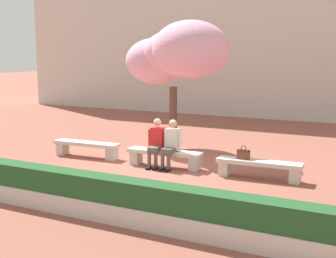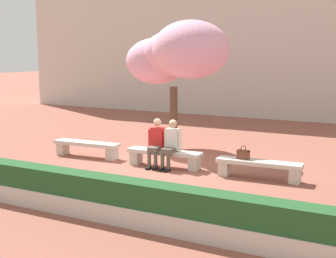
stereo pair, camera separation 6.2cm
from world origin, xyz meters
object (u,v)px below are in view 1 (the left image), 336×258
at_px(person_seated_right, 171,142).
at_px(stone_bench_near_west, 165,155).
at_px(stone_bench_west_end, 86,147).
at_px(cherry_tree_main, 176,54).
at_px(person_seated_left, 156,141).
at_px(stone_bench_center, 259,166).
at_px(handbag, 243,154).

bearing_deg(person_seated_right, stone_bench_near_west, 167.02).
distance_m(stone_bench_west_end, cherry_tree_main, 3.94).
bearing_deg(person_seated_left, person_seated_right, -0.13).
xyz_separation_m(stone_bench_center, person_seated_left, (-2.81, -0.05, 0.39)).
relative_size(stone_bench_west_end, stone_bench_center, 1.00).
height_order(stone_bench_center, person_seated_right, person_seated_right).
relative_size(stone_bench_center, person_seated_right, 1.62).
bearing_deg(person_seated_left, cherry_tree_main, 104.48).
height_order(person_seated_right, handbag, person_seated_right).
bearing_deg(stone_bench_near_west, handbag, 0.28).
bearing_deg(cherry_tree_main, handbag, -37.23).
bearing_deg(handbag, cherry_tree_main, 142.77).
xyz_separation_m(person_seated_left, person_seated_right, (0.45, -0.00, 0.00)).
xyz_separation_m(stone_bench_west_end, person_seated_left, (2.37, -0.05, 0.39)).
distance_m(stone_bench_near_west, stone_bench_center, 2.59).
bearing_deg(stone_bench_center, cherry_tree_main, 146.05).
bearing_deg(person_seated_right, person_seated_left, 179.87).
distance_m(handbag, cherry_tree_main, 4.49).
distance_m(stone_bench_near_west, cherry_tree_main, 3.62).
relative_size(stone_bench_near_west, cherry_tree_main, 0.52).
distance_m(stone_bench_west_end, person_seated_left, 2.40).
height_order(stone_bench_west_end, handbag, handbag).
bearing_deg(stone_bench_near_west, stone_bench_center, 0.00).
bearing_deg(stone_bench_center, stone_bench_near_west, 180.00).
height_order(stone_bench_center, person_seated_left, person_seated_left).
relative_size(stone_bench_west_end, handbag, 6.16).
bearing_deg(stone_bench_west_end, stone_bench_center, 0.00).
relative_size(person_seated_left, cherry_tree_main, 0.32).
relative_size(person_seated_left, person_seated_right, 1.00).
xyz_separation_m(person_seated_right, cherry_tree_main, (-1.06, 2.36, 2.28)).
height_order(stone_bench_west_end, stone_bench_near_west, same).
xyz_separation_m(stone_bench_near_west, cherry_tree_main, (-0.83, 2.30, 2.67)).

